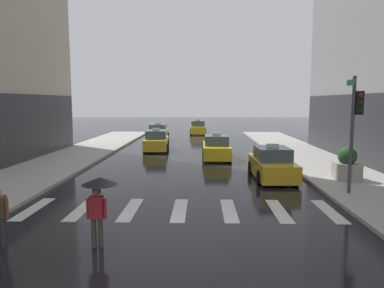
% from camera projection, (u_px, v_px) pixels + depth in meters
% --- Properties ---
extents(ground_plane, '(160.00, 160.00, 0.00)m').
position_uv_depth(ground_plane, '(173.00, 242.00, 9.90)').
color(ground_plane, black).
extents(crosswalk_markings, '(11.30, 2.80, 0.01)m').
position_uv_depth(crosswalk_markings, '(180.00, 210.00, 12.88)').
color(crosswalk_markings, silver).
rests_on(crosswalk_markings, ground).
extents(traffic_light_pole, '(0.44, 0.84, 4.80)m').
position_uv_depth(traffic_light_pole, '(355.00, 118.00, 14.31)').
color(traffic_light_pole, '#47474C').
rests_on(traffic_light_pole, curb_right).
extents(taxi_lead, '(2.00, 4.57, 1.80)m').
position_uv_depth(taxi_lead, '(272.00, 164.00, 18.13)').
color(taxi_lead, gold).
rests_on(taxi_lead, ground).
extents(taxi_second, '(1.95, 4.55, 1.80)m').
position_uv_depth(taxi_second, '(216.00, 148.00, 24.52)').
color(taxi_second, yellow).
rests_on(taxi_second, ground).
extents(taxi_third, '(2.12, 4.63, 1.80)m').
position_uv_depth(taxi_third, '(156.00, 141.00, 28.73)').
color(taxi_third, gold).
rests_on(taxi_third, ground).
extents(taxi_fourth, '(1.93, 4.54, 1.80)m').
position_uv_depth(taxi_fourth, '(158.00, 133.00, 36.44)').
color(taxi_fourth, yellow).
rests_on(taxi_fourth, ground).
extents(taxi_fifth, '(2.00, 4.57, 1.80)m').
position_uv_depth(taxi_fifth, '(198.00, 128.00, 43.17)').
color(taxi_fifth, yellow).
rests_on(taxi_fifth, ground).
extents(pedestrian_with_umbrella, '(0.96, 0.96, 1.94)m').
position_uv_depth(pedestrian_with_umbrella, '(99.00, 193.00, 9.39)').
color(pedestrian_with_umbrella, '#473D33').
rests_on(pedestrian_with_umbrella, ground).
extents(planter_near_corner, '(1.10, 1.10, 1.60)m').
position_uv_depth(planter_near_corner, '(347.00, 165.00, 17.17)').
color(planter_near_corner, '#A8A399').
rests_on(planter_near_corner, curb_right).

